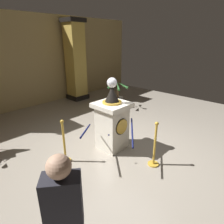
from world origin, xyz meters
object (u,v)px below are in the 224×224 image
(pedestal_clock, at_px, (112,121))
(potted_palm_right, at_px, (118,99))
(stanchion_near, at_px, (65,148))
(stanchion_far, at_px, (154,150))
(bystander_guest, at_px, (65,223))

(pedestal_clock, distance_m, potted_palm_right, 3.09)
(pedestal_clock, height_order, stanchion_near, pedestal_clock)
(stanchion_far, distance_m, bystander_guest, 2.62)
(pedestal_clock, distance_m, bystander_guest, 2.95)
(stanchion_far, distance_m, potted_palm_right, 3.85)
(stanchion_far, xyz_separation_m, bystander_guest, (-2.52, -0.48, 0.53))
(stanchion_near, xyz_separation_m, bystander_guest, (-1.28, -1.99, 0.54))
(stanchion_near, relative_size, bystander_guest, 0.61)
(pedestal_clock, xyz_separation_m, bystander_guest, (-2.44, -1.64, 0.18))
(bystander_guest, bearing_deg, stanchion_far, 10.75)
(stanchion_near, bearing_deg, pedestal_clock, -16.73)
(stanchion_far, bearing_deg, stanchion_near, 129.49)
(stanchion_near, distance_m, potted_palm_right, 3.89)
(potted_palm_right, xyz_separation_m, bystander_guest, (-4.83, -3.56, 0.55))
(pedestal_clock, height_order, bystander_guest, pedestal_clock)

